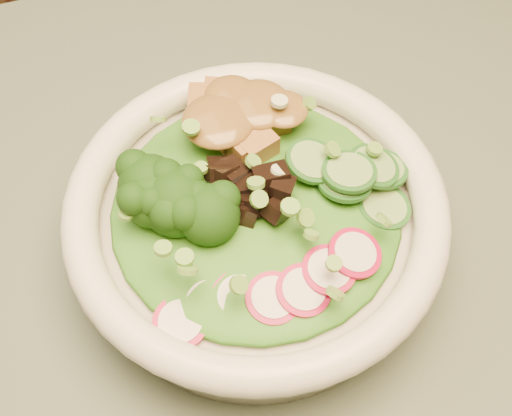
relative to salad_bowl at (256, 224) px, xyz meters
name	(u,v)px	position (x,y,z in m)	size (l,w,h in m)	color
salad_bowl	(256,224)	(0.00, 0.00, 0.00)	(0.24, 0.24, 0.06)	silver
lettuce_bed	(256,207)	(0.00, 0.00, 0.02)	(0.18, 0.18, 0.02)	#206214
broccoli_florets	(166,217)	(-0.06, 0.00, 0.03)	(0.07, 0.06, 0.04)	black
radish_slices	(286,287)	(0.00, -0.06, 0.02)	(0.10, 0.04, 0.02)	#A00C36
cucumber_slices	(348,181)	(0.06, 0.00, 0.03)	(0.06, 0.06, 0.03)	#7DA35A
mushroom_heap	(252,182)	(0.00, 0.01, 0.03)	(0.06, 0.06, 0.04)	black
tofu_cubes	(237,128)	(0.01, 0.06, 0.03)	(0.08, 0.05, 0.03)	brown
peanut_sauce	(237,116)	(0.01, 0.06, 0.04)	(0.06, 0.05, 0.01)	brown
scallion_garnish	(256,188)	(0.00, 0.00, 0.04)	(0.17, 0.17, 0.02)	#629936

